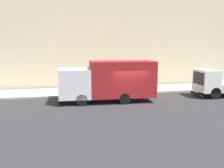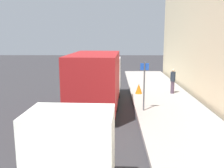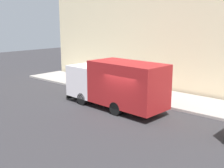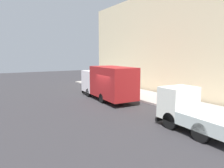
# 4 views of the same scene
# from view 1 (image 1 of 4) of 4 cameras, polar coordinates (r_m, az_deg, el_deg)

# --- Properties ---
(ground) EXTENTS (80.00, 80.00, 0.00)m
(ground) POSITION_cam_1_polar(r_m,az_deg,el_deg) (18.36, 4.06, -4.54)
(ground) COLOR #2F2D30
(sidewalk) EXTENTS (3.98, 30.00, 0.16)m
(sidewalk) POSITION_cam_1_polar(r_m,az_deg,el_deg) (23.08, 0.66, -1.49)
(sidewalk) COLOR #9D9690
(sidewalk) RESTS_ON ground
(building_facade) EXTENTS (0.50, 30.00, 11.20)m
(building_facade) POSITION_cam_1_polar(r_m,az_deg,el_deg) (25.16, -0.58, 12.01)
(building_facade) COLOR beige
(building_facade) RESTS_ON ground
(large_utility_truck) EXTENTS (2.81, 7.54, 3.16)m
(large_utility_truck) POSITION_cam_1_polar(r_m,az_deg,el_deg) (18.55, -0.73, 0.94)
(large_utility_truck) COLOR white
(large_utility_truck) RESTS_ON ground
(small_flatbed_truck) EXTENTS (2.28, 4.82, 2.33)m
(small_flatbed_truck) POSITION_cam_1_polar(r_m,az_deg,el_deg) (22.36, 23.76, -0.01)
(small_flatbed_truck) COLOR white
(small_flatbed_truck) RESTS_ON ground
(pedestrian_walking) EXTENTS (0.41, 0.41, 1.70)m
(pedestrian_walking) POSITION_cam_1_polar(r_m,az_deg,el_deg) (23.24, -9.82, 0.91)
(pedestrian_walking) COLOR #4C3C4D
(pedestrian_walking) RESTS_ON sidewalk
(traffic_cone_orange) EXTENTS (0.48, 0.48, 0.68)m
(traffic_cone_orange) POSITION_cam_1_polar(r_m,az_deg,el_deg) (21.04, -9.33, -1.48)
(traffic_cone_orange) COLOR orange
(traffic_cone_orange) RESTS_ON sidewalk
(street_sign_post) EXTENTS (0.44, 0.08, 2.59)m
(street_sign_post) POSITION_cam_1_polar(r_m,az_deg,el_deg) (21.28, 1.29, 2.00)
(street_sign_post) COLOR #4C5156
(street_sign_post) RESTS_ON sidewalk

